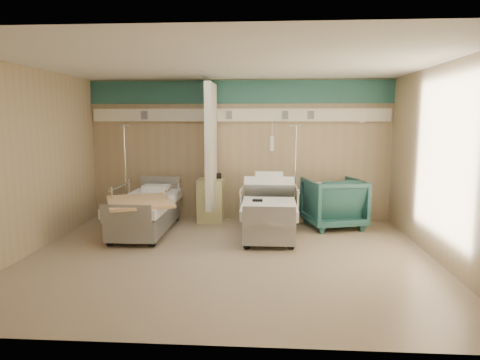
% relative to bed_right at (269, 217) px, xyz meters
% --- Properties ---
extents(ground, '(6.00, 5.00, 0.00)m').
position_rel_bed_right_xyz_m(ground, '(-0.60, -1.30, -0.32)').
color(ground, gray).
rests_on(ground, ground).
extents(room_walls, '(6.04, 5.04, 2.82)m').
position_rel_bed_right_xyz_m(room_walls, '(-0.63, -1.05, 1.55)').
color(room_walls, tan).
rests_on(room_walls, ground).
extents(bed_right, '(1.00, 2.16, 0.63)m').
position_rel_bed_right_xyz_m(bed_right, '(0.00, 0.00, 0.00)').
color(bed_right, white).
rests_on(bed_right, ground).
extents(bed_left, '(1.00, 2.16, 0.63)m').
position_rel_bed_right_xyz_m(bed_left, '(-2.20, 0.00, 0.00)').
color(bed_left, white).
rests_on(bed_left, ground).
extents(bedside_cabinet, '(0.50, 0.48, 0.85)m').
position_rel_bed_right_xyz_m(bedside_cabinet, '(-1.15, 0.90, 0.11)').
color(bedside_cabinet, '#CCC57F').
rests_on(bedside_cabinet, ground).
extents(visitor_armchair, '(1.22, 1.24, 0.93)m').
position_rel_bed_right_xyz_m(visitor_armchair, '(1.21, 0.60, 0.15)').
color(visitor_armchair, '#1D4946').
rests_on(visitor_armchair, ground).
extents(waffle_blanket, '(0.78, 0.74, 0.07)m').
position_rel_bed_right_xyz_m(waffle_blanket, '(1.23, 0.60, 0.66)').
color(waffle_blanket, silver).
rests_on(waffle_blanket, visitor_armchair).
extents(iv_stand_right, '(0.34, 0.34, 1.91)m').
position_rel_bed_right_xyz_m(iv_stand_right, '(0.50, 0.84, 0.08)').
color(iv_stand_right, silver).
rests_on(iv_stand_right, ground).
extents(iv_stand_left, '(0.34, 0.34, 1.91)m').
position_rel_bed_right_xyz_m(iv_stand_left, '(-2.87, 0.94, 0.08)').
color(iv_stand_left, silver).
rests_on(iv_stand_left, ground).
extents(call_remote, '(0.17, 0.08, 0.04)m').
position_rel_bed_right_xyz_m(call_remote, '(-0.20, -0.21, 0.33)').
color(call_remote, black).
rests_on(call_remote, bed_right).
extents(tan_blanket, '(1.43, 1.57, 0.04)m').
position_rel_bed_right_xyz_m(tan_blanket, '(-2.17, -0.46, 0.34)').
color(tan_blanket, tan).
rests_on(tan_blanket, bed_left).
extents(toiletry_bag, '(0.22, 0.17, 0.11)m').
position_rel_bed_right_xyz_m(toiletry_bag, '(-1.06, 1.00, 0.59)').
color(toiletry_bag, black).
rests_on(toiletry_bag, bedside_cabinet).
extents(white_cup, '(0.11, 0.11, 0.13)m').
position_rel_bed_right_xyz_m(white_cup, '(-1.21, 0.88, 0.60)').
color(white_cup, white).
rests_on(white_cup, bedside_cabinet).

